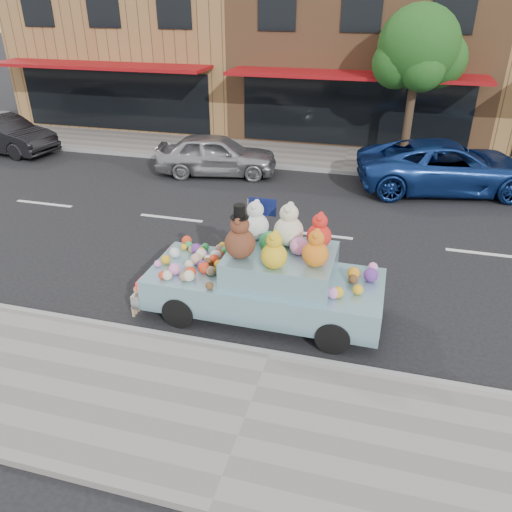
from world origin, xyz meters
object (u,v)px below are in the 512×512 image
(car_dark, at_px, (4,134))
(art_car, at_px, (266,277))
(car_blue, at_px, (448,167))
(street_tree, at_px, (418,54))
(car_silver, at_px, (216,155))

(car_dark, xyz_separation_m, art_car, (12.29, -7.98, 0.12))
(art_car, bearing_deg, car_blue, 65.45)
(street_tree, height_order, car_dark, street_tree)
(car_silver, bearing_deg, car_blue, -97.84)
(car_silver, distance_m, car_dark, 8.67)
(car_dark, bearing_deg, car_blue, -81.23)
(car_blue, relative_size, art_car, 1.21)
(street_tree, relative_size, car_blue, 0.96)
(car_blue, height_order, art_car, art_car)
(car_silver, distance_m, art_car, 8.44)
(art_car, bearing_deg, car_dark, 147.16)
(street_tree, relative_size, car_dark, 1.24)
(car_blue, xyz_separation_m, car_dark, (-15.98, -0.04, -0.06))
(car_blue, bearing_deg, car_dark, 77.90)
(street_tree, xyz_separation_m, car_blue, (1.27, -2.27, -2.94))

